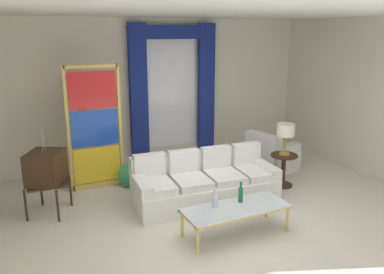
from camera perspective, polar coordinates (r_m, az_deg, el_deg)
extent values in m
plane|color=silver|center=(6.12, 3.31, -11.61)|extent=(16.00, 16.00, 0.00)
cube|color=silver|center=(8.37, -6.57, 6.45)|extent=(8.00, 0.12, 3.00)
cube|color=silver|center=(8.37, 24.11, 5.24)|extent=(0.12, 7.00, 3.00)
cube|color=white|center=(6.18, 0.06, 17.64)|extent=(8.00, 7.60, 0.04)
cube|color=white|center=(8.48, -2.92, 6.98)|extent=(1.10, 0.02, 2.50)
cylinder|color=gold|center=(8.32, -2.83, 15.88)|extent=(2.00, 0.04, 0.04)
cube|color=navy|center=(8.13, -7.72, 6.51)|extent=(0.36, 0.12, 2.70)
cube|color=navy|center=(8.70, 2.06, 7.20)|extent=(0.36, 0.12, 2.70)
cube|color=navy|center=(8.30, -2.77, 14.91)|extent=(1.80, 0.10, 0.28)
cube|color=white|center=(6.54, 2.00, -7.90)|extent=(2.38, 1.07, 0.38)
cube|color=white|center=(6.79, 0.80, -5.21)|extent=(2.33, 0.37, 0.78)
cube|color=white|center=(6.97, 10.19, -5.88)|extent=(0.26, 0.87, 0.56)
cube|color=white|center=(6.20, -7.24, -8.46)|extent=(0.26, 0.87, 0.56)
cube|color=white|center=(6.78, 9.01, -4.99)|extent=(0.59, 0.78, 0.12)
cube|color=white|center=(6.97, 7.79, -2.46)|extent=(0.52, 0.18, 0.40)
cube|color=white|center=(6.52, 4.56, -5.67)|extent=(0.59, 0.78, 0.12)
cube|color=white|center=(6.72, 3.43, -3.01)|extent=(0.52, 0.18, 0.40)
cube|color=white|center=(6.31, -0.24, -6.35)|extent=(0.59, 0.78, 0.12)
cube|color=white|center=(6.51, -1.24, -3.58)|extent=(0.52, 0.18, 0.40)
cube|color=white|center=(6.14, -5.35, -7.03)|extent=(0.59, 0.78, 0.12)
cube|color=white|center=(6.35, -6.18, -4.16)|extent=(0.52, 0.18, 0.40)
cube|color=silver|center=(5.53, 6.35, -10.09)|extent=(1.48, 0.57, 0.02)
cube|color=gold|center=(5.75, 4.96, -9.27)|extent=(1.48, 0.04, 0.03)
cube|color=gold|center=(5.34, 7.85, -11.36)|extent=(1.48, 0.04, 0.03)
cube|color=gold|center=(5.23, -0.56, -11.78)|extent=(0.04, 0.57, 0.03)
cube|color=gold|center=(5.92, 12.39, -8.83)|extent=(0.04, 0.57, 0.03)
cylinder|color=gold|center=(5.53, -1.44, -12.45)|extent=(0.04, 0.04, 0.38)
cylinder|color=gold|center=(6.16, 10.75, -9.68)|extent=(0.04, 0.04, 0.38)
cylinder|color=gold|center=(5.14, 0.83, -14.75)|extent=(0.04, 0.04, 0.38)
cylinder|color=gold|center=(5.82, 13.60, -11.43)|extent=(0.04, 0.04, 0.38)
cylinder|color=silver|center=(5.47, 3.35, -9.19)|extent=(0.08, 0.08, 0.18)
cylinder|color=silver|center=(5.42, 3.37, -8.02)|extent=(0.04, 0.04, 0.06)
sphere|color=silver|center=(5.40, 3.38, -7.53)|extent=(0.05, 0.05, 0.05)
cylinder|color=#196B3D|center=(5.65, 7.02, -8.30)|extent=(0.07, 0.07, 0.21)
cylinder|color=#196B3D|center=(5.59, 7.07, -7.03)|extent=(0.03, 0.03, 0.06)
sphere|color=#196B3D|center=(5.58, 7.08, -6.58)|extent=(0.04, 0.04, 0.04)
cube|color=#382314|center=(6.45, -20.13, -6.24)|extent=(0.62, 0.54, 0.03)
cylinder|color=#382314|center=(6.41, -22.88, -9.10)|extent=(0.04, 0.04, 0.50)
cylinder|color=#382314|center=(6.87, -20.93, -7.25)|extent=(0.04, 0.04, 0.50)
cylinder|color=#382314|center=(6.22, -18.82, -9.42)|extent=(0.04, 0.04, 0.50)
cylinder|color=#382314|center=(6.70, -17.12, -7.48)|extent=(0.04, 0.04, 0.50)
cube|color=#382314|center=(6.37, -20.34, -4.10)|extent=(0.68, 0.72, 0.48)
cube|color=black|center=(6.46, -22.28, -3.85)|extent=(0.19, 0.35, 0.30)
cylinder|color=gold|center=(6.45, -22.41, -5.66)|extent=(0.03, 0.04, 0.04)
cylinder|color=gold|center=(6.59, -21.84, -5.17)|extent=(0.03, 0.04, 0.04)
cylinder|color=silver|center=(6.25, -20.68, -0.46)|extent=(0.07, 0.12, 0.34)
cylinder|color=silver|center=(6.25, -20.68, -0.46)|extent=(0.07, 0.12, 0.34)
cube|color=white|center=(8.22, 11.54, -3.24)|extent=(0.96, 0.96, 0.40)
cube|color=white|center=(8.15, 11.63, -1.58)|extent=(0.83, 0.83, 0.10)
cube|color=white|center=(7.93, 10.12, -2.35)|extent=(0.38, 0.82, 0.80)
cube|color=white|center=(8.39, 9.91, -2.14)|extent=(0.76, 0.35, 0.58)
cube|color=white|center=(8.01, 13.32, -3.18)|extent=(0.76, 0.35, 0.58)
cube|color=gold|center=(7.01, -17.44, 0.82)|extent=(0.05, 0.05, 2.20)
cube|color=gold|center=(7.18, -10.33, 1.60)|extent=(0.05, 0.05, 2.20)
cube|color=gold|center=(6.91, -14.41, 9.86)|extent=(0.90, 0.05, 0.06)
cube|color=gold|center=(7.40, -13.33, -6.70)|extent=(0.90, 0.05, 0.10)
cube|color=yellow|center=(7.27, -13.52, -3.89)|extent=(0.82, 0.02, 0.64)
cube|color=#1E47B7|center=(7.08, -13.85, 1.22)|extent=(0.82, 0.02, 0.64)
cube|color=red|center=(6.96, -14.19, 6.55)|extent=(0.82, 0.02, 0.64)
cylinder|color=beige|center=(7.38, -8.94, -6.67)|extent=(0.16, 0.16, 0.06)
ellipsoid|color=#1C4791|center=(7.34, -8.97, -5.88)|extent=(0.18, 0.32, 0.20)
sphere|color=#1C4791|center=(7.43, -9.31, -4.73)|extent=(0.09, 0.09, 0.09)
cone|color=gold|center=(7.49, -9.44, -4.58)|extent=(0.02, 0.04, 0.02)
cone|color=#319355|center=(7.15, -8.60, -5.61)|extent=(0.44, 0.40, 0.50)
cylinder|color=#382314|center=(7.28, 13.16, -2.60)|extent=(0.48, 0.48, 0.03)
cylinder|color=#382314|center=(7.38, 13.03, -4.75)|extent=(0.08, 0.08, 0.55)
cylinder|color=#382314|center=(7.47, 12.90, -6.74)|extent=(0.36, 0.36, 0.03)
cylinder|color=#B29338|center=(7.27, 13.18, -2.34)|extent=(0.18, 0.18, 0.04)
cylinder|color=#B29338|center=(7.22, 13.27, -0.83)|extent=(0.03, 0.03, 0.36)
cylinder|color=silver|center=(7.16, 13.39, 1.02)|extent=(0.32, 0.32, 0.22)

